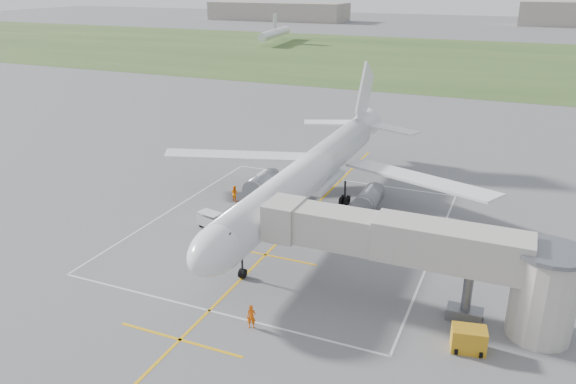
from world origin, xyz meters
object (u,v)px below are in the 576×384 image
at_px(airliner, 309,174).
at_px(jet_bridge, 439,257).
at_px(baggage_cart, 210,220).
at_px(gpu_unit, 469,340).
at_px(ramp_worker_nose, 251,317).
at_px(ramp_worker_wing, 235,193).

xyz_separation_m(airliner, jet_bridge, (15.72, -14.25, 0.35)).
bearing_deg(baggage_cart, gpu_unit, -8.92).
distance_m(airliner, ramp_worker_nose, 22.08).
bearing_deg(ramp_worker_wing, jet_bridge, 167.40).
bearing_deg(airliner, ramp_worker_nose, -79.53).
bearing_deg(gpu_unit, ramp_worker_nose, -177.65).
distance_m(baggage_cart, ramp_worker_wing, 7.44).
bearing_deg(ramp_worker_wing, baggage_cart, 115.97).
height_order(airliner, baggage_cart, airliner).
height_order(airliner, ramp_worker_nose, airliner).
distance_m(jet_bridge, ramp_worker_nose, 14.31).
distance_m(jet_bridge, ramp_worker_wing, 28.63).
height_order(gpu_unit, baggage_cart, gpu_unit).
xyz_separation_m(airliner, ramp_worker_wing, (-8.89, -0.12, -3.48)).
bearing_deg(baggage_cart, jet_bridge, -3.33).
distance_m(baggage_cart, ramp_worker_nose, 18.23).
bearing_deg(jet_bridge, baggage_cart, 163.92).
bearing_deg(gpu_unit, ramp_worker_wing, 136.21).
bearing_deg(ramp_worker_nose, jet_bridge, 13.44).
height_order(jet_bridge, ramp_worker_nose, jet_bridge).
distance_m(airliner, jet_bridge, 21.22).
bearing_deg(gpu_unit, airliner, 125.23).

